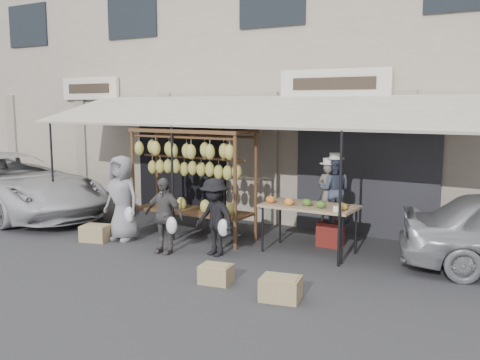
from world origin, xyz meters
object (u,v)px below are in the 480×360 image
Objects in this scene: customer_right at (214,217)px; van at (8,168)px; customer_mid at (164,216)px; crate_near_b at (281,289)px; customer_left at (122,198)px; produce_table at (309,207)px; vendor_left at (328,192)px; vendor_right at (334,190)px; crate_near_a at (216,274)px; crate_far at (96,233)px; banana_rack at (191,162)px.

van is (-7.08, 0.98, 0.37)m from customer_right.
van reaches higher than customer_mid.
van reaches higher than crate_near_b.
customer_left is 1.36m from customer_mid.
produce_table is 1.21× the size of customer_mid.
crate_near_b is at bearing -75.58° from produce_table.
crate_near_b is 0.11× the size of van.
vendor_left is 0.14m from vendor_right.
crate_near_a is (0.85, -1.26, -0.56)m from customer_right.
customer_mid is 2.62× the size of crate_far.
produce_table is at bearing 2.93° from banana_rack.
van is (-4.45, 1.32, 0.91)m from crate_far.
customer_mid is at bearing -11.17° from customer_left.
van is (-8.72, -0.69, -0.04)m from vendor_right.
produce_table is 0.75m from vendor_right.
customer_mid reaches higher than crate_near_b.
customer_mid is (-2.42, -1.99, -0.36)m from vendor_left.
customer_mid is (1.31, -0.33, -0.16)m from customer_left.
vendor_right reaches higher than crate_near_b.
vendor_right is at bearing 16.12° from banana_rack.
crate_near_a is (1.75, -0.94, -0.56)m from customer_mid.
van is at bearing -179.90° from produce_table.
vendor_left is 0.82× the size of customer_right.
vendor_left is 3.15m from customer_mid.
vendor_left is at bearing 61.98° from customer_right.
vendor_right reaches higher than customer_left.
vendor_right is at bearing 59.54° from customer_right.
customer_right reaches higher than crate_near_b.
crate_near_b is at bearing -12.80° from crate_far.
customer_right is at bearing -37.47° from banana_rack.
vendor_right is (2.77, 0.80, -0.46)m from banana_rack.
customer_right is (2.22, -0.01, -0.15)m from customer_left.
crate_near_b is (0.38, -3.07, -0.95)m from vendor_right.
vendor_left is 0.68× the size of customer_left.
customer_mid is at bearing 0.77° from crate_far.
crate_near_a is (-0.56, -2.26, -0.72)m from produce_table.
banana_rack is 1.84× the size of customer_right.
banana_rack reaches higher than crate_near_a.
vendor_left is 2.28m from customer_right.
crate_far is at bearing 10.85° from vendor_right.
crate_near_a is at bearing -19.54° from customer_left.
crate_far is 4.73m from van.
vendor_right is 0.90× the size of customer_right.
vendor_right is 4.82m from crate_far.
produce_table is 2.57m from crate_near_b.
produce_table is 3.10× the size of crate_near_b.
customer_right is (0.91, 0.32, 0.01)m from customer_mid.
customer_left is (-1.09, -0.86, -0.71)m from banana_rack.
customer_left reaches higher than crate_near_b.
vendor_right is (0.24, 0.67, 0.24)m from produce_table.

